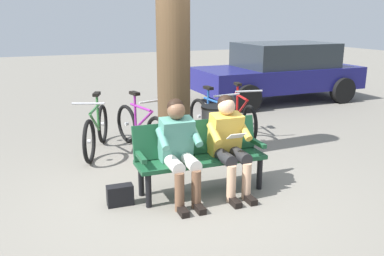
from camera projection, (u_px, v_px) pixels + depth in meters
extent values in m
plane|color=slate|center=(181.00, 196.00, 4.96)|extent=(40.00, 40.00, 0.00)
cube|color=#194C2D|center=(202.00, 160.00, 4.98)|extent=(1.61, 0.49, 0.05)
cube|color=#194C2D|center=(196.00, 137.00, 5.09)|extent=(1.60, 0.19, 0.42)
cube|color=#194C2D|center=(257.00, 142.00, 5.20)|extent=(0.07, 0.40, 0.05)
cube|color=#194C2D|center=(140.00, 157.00, 4.68)|extent=(0.07, 0.40, 0.05)
cylinder|color=black|center=(259.00, 174.00, 5.13)|extent=(0.07, 0.07, 0.40)
cylinder|color=black|center=(148.00, 191.00, 4.64)|extent=(0.07, 0.07, 0.40)
cylinder|color=black|center=(247.00, 165.00, 5.44)|extent=(0.07, 0.07, 0.40)
cylinder|color=black|center=(141.00, 180.00, 4.94)|extent=(0.07, 0.07, 0.40)
cube|color=gold|center=(225.00, 134.00, 5.03)|extent=(0.39, 0.32, 0.55)
sphere|color=#D8A884|center=(226.00, 106.00, 4.92)|extent=(0.21, 0.21, 0.21)
sphere|color=black|center=(225.00, 103.00, 4.94)|extent=(0.20, 0.20, 0.20)
cylinder|color=#262628|center=(239.00, 155.00, 4.94)|extent=(0.16, 0.40, 0.15)
cylinder|color=#D8A884|center=(246.00, 181.00, 4.83)|extent=(0.11, 0.11, 0.45)
cube|color=black|center=(250.00, 200.00, 4.79)|extent=(0.10, 0.22, 0.07)
cylinder|color=gold|center=(244.00, 130.00, 4.98)|extent=(0.10, 0.31, 0.23)
cylinder|color=#262628|center=(224.00, 157.00, 4.87)|extent=(0.16, 0.40, 0.15)
cylinder|color=#D8A884|center=(231.00, 184.00, 4.76)|extent=(0.11, 0.11, 0.45)
cube|color=black|center=(235.00, 202.00, 4.72)|extent=(0.10, 0.22, 0.07)
cylinder|color=gold|center=(214.00, 133.00, 4.84)|extent=(0.10, 0.31, 0.23)
cube|color=silver|center=(236.00, 136.00, 4.74)|extent=(0.20, 0.13, 0.09)
cube|color=#4C8C7A|center=(176.00, 140.00, 4.81)|extent=(0.39, 0.32, 0.55)
sphere|color=brown|center=(176.00, 111.00, 4.70)|extent=(0.21, 0.21, 0.21)
sphere|color=black|center=(175.00, 107.00, 4.72)|extent=(0.20, 0.20, 0.20)
cylinder|color=white|center=(190.00, 162.00, 4.72)|extent=(0.16, 0.40, 0.15)
cylinder|color=brown|center=(196.00, 189.00, 4.61)|extent=(0.11, 0.11, 0.45)
cube|color=black|center=(199.00, 208.00, 4.57)|extent=(0.10, 0.22, 0.07)
cylinder|color=#4C8C7A|center=(196.00, 135.00, 4.75)|extent=(0.10, 0.31, 0.23)
cylinder|color=white|center=(174.00, 164.00, 4.65)|extent=(0.16, 0.40, 0.15)
cylinder|color=brown|center=(180.00, 192.00, 4.54)|extent=(0.11, 0.11, 0.45)
cube|color=black|center=(183.00, 211.00, 4.50)|extent=(0.10, 0.22, 0.07)
cylinder|color=#4C8C7A|center=(163.00, 139.00, 4.62)|extent=(0.10, 0.31, 0.23)
cube|color=black|center=(120.00, 195.00, 4.71)|extent=(0.31, 0.15, 0.24)
cylinder|color=#4C3823|center=(173.00, 47.00, 5.77)|extent=(0.48, 0.48, 3.39)
cylinder|color=slate|center=(214.00, 132.00, 6.36)|extent=(0.39, 0.39, 0.75)
cylinder|color=black|center=(214.00, 107.00, 6.26)|extent=(0.41, 0.41, 0.03)
torus|color=black|center=(250.00, 124.00, 7.01)|extent=(0.18, 0.66, 0.66)
cylinder|color=silver|center=(250.00, 124.00, 7.01)|extent=(0.06, 0.07, 0.06)
torus|color=black|center=(232.00, 111.00, 7.97)|extent=(0.18, 0.66, 0.66)
cylinder|color=silver|center=(232.00, 111.00, 7.97)|extent=(0.06, 0.07, 0.06)
cylinder|color=#B71414|center=(241.00, 97.00, 7.39)|extent=(0.16, 0.63, 0.04)
cylinder|color=#B71414|center=(242.00, 108.00, 7.36)|extent=(0.15, 0.59, 0.43)
cylinder|color=#B71414|center=(237.00, 99.00, 7.58)|extent=(0.04, 0.04, 0.55)
cube|color=black|center=(238.00, 84.00, 7.51)|extent=(0.13, 0.23, 0.05)
cylinder|color=#B2B2B7|center=(249.00, 91.00, 6.96)|extent=(0.48, 0.12, 0.03)
torus|color=black|center=(229.00, 129.00, 6.67)|extent=(0.12, 0.66, 0.66)
cylinder|color=silver|center=(229.00, 129.00, 6.67)|extent=(0.06, 0.06, 0.06)
torus|color=black|center=(199.00, 116.00, 7.54)|extent=(0.12, 0.66, 0.66)
cylinder|color=silver|center=(199.00, 116.00, 7.54)|extent=(0.06, 0.06, 0.06)
cylinder|color=#1E519E|center=(214.00, 101.00, 7.00)|extent=(0.10, 0.63, 0.04)
cylinder|color=#1E519E|center=(216.00, 113.00, 6.99)|extent=(0.10, 0.60, 0.43)
cylinder|color=#1E519E|center=(208.00, 104.00, 7.18)|extent=(0.04, 0.04, 0.55)
cube|color=black|center=(208.00, 88.00, 7.11)|extent=(0.11, 0.23, 0.05)
cylinder|color=#B2B2B7|center=(227.00, 95.00, 6.61)|extent=(0.48, 0.08, 0.03)
torus|color=black|center=(176.00, 133.00, 6.47)|extent=(0.26, 0.65, 0.66)
cylinder|color=silver|center=(176.00, 133.00, 6.47)|extent=(0.07, 0.07, 0.06)
torus|color=black|center=(173.00, 117.00, 7.45)|extent=(0.26, 0.65, 0.66)
cylinder|color=silver|center=(173.00, 117.00, 7.45)|extent=(0.07, 0.07, 0.06)
cylinder|color=orange|center=(174.00, 103.00, 6.86)|extent=(0.23, 0.61, 0.04)
cylinder|color=orange|center=(174.00, 115.00, 6.84)|extent=(0.22, 0.58, 0.43)
cylinder|color=orange|center=(173.00, 105.00, 7.06)|extent=(0.04, 0.04, 0.55)
cube|color=black|center=(173.00, 89.00, 6.99)|extent=(0.15, 0.24, 0.05)
cylinder|color=#B2B2B7|center=(175.00, 97.00, 6.43)|extent=(0.47, 0.18, 0.03)
torus|color=black|center=(158.00, 138.00, 6.22)|extent=(0.21, 0.66, 0.66)
cylinder|color=silver|center=(158.00, 138.00, 6.22)|extent=(0.06, 0.07, 0.06)
torus|color=black|center=(127.00, 124.00, 7.01)|extent=(0.21, 0.66, 0.66)
cylinder|color=silver|center=(127.00, 124.00, 7.01)|extent=(0.06, 0.07, 0.06)
cylinder|color=#8C268C|center=(140.00, 107.00, 6.52)|extent=(0.18, 0.62, 0.04)
cylinder|color=#8C268C|center=(143.00, 120.00, 6.51)|extent=(0.17, 0.59, 0.43)
cylinder|color=#8C268C|center=(135.00, 110.00, 6.68)|extent=(0.04, 0.04, 0.55)
cube|color=black|center=(135.00, 93.00, 6.61)|extent=(0.14, 0.23, 0.05)
cylinder|color=#B2B2B7|center=(153.00, 101.00, 6.15)|extent=(0.47, 0.14, 0.03)
torus|color=black|center=(89.00, 141.00, 6.02)|extent=(0.30, 0.64, 0.66)
cylinder|color=silver|center=(89.00, 141.00, 6.02)|extent=(0.07, 0.07, 0.06)
torus|color=black|center=(103.00, 124.00, 7.01)|extent=(0.30, 0.64, 0.66)
cylinder|color=silver|center=(103.00, 124.00, 7.01)|extent=(0.07, 0.07, 0.06)
cylinder|color=#337238|center=(95.00, 109.00, 6.41)|extent=(0.27, 0.60, 0.04)
cylinder|color=#337238|center=(95.00, 122.00, 6.39)|extent=(0.26, 0.57, 0.43)
cylinder|color=#337238|center=(98.00, 111.00, 6.61)|extent=(0.04, 0.04, 0.55)
cube|color=black|center=(97.00, 94.00, 6.54)|extent=(0.17, 0.24, 0.05)
cylinder|color=#B2B2B7|center=(88.00, 104.00, 5.98)|extent=(0.46, 0.21, 0.03)
cube|color=navy|center=(277.00, 78.00, 10.46)|extent=(4.21, 1.83, 0.55)
cube|color=#262D33|center=(285.00, 55.00, 10.38)|extent=(2.32, 1.67, 0.60)
cylinder|color=black|center=(248.00, 98.00, 9.23)|extent=(0.64, 0.22, 0.64)
cylinder|color=black|center=(213.00, 86.00, 10.83)|extent=(0.64, 0.22, 0.64)
cylinder|color=black|center=(343.00, 90.00, 10.24)|extent=(0.64, 0.22, 0.64)
cylinder|color=black|center=(298.00, 80.00, 11.84)|extent=(0.64, 0.22, 0.64)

